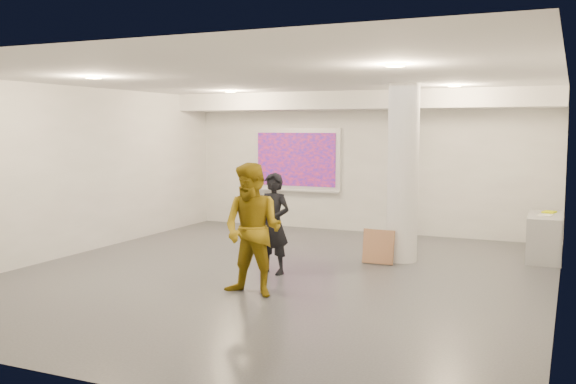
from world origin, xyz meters
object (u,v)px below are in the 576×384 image
at_px(woman, 273,224).
at_px(man, 253,230).
at_px(projection_screen, 296,160).
at_px(credenza, 545,237).
at_px(column, 403,173).

height_order(woman, man, man).
bearing_deg(projection_screen, credenza, -16.01).
bearing_deg(man, credenza, 52.52).
bearing_deg(credenza, projection_screen, 162.67).
bearing_deg(projection_screen, woman, -71.10).
height_order(credenza, man, man).
distance_m(projection_screen, man, 6.03).
relative_size(column, credenza, 2.25).
xyz_separation_m(column, woman, (-1.60, -1.74, -0.72)).
xyz_separation_m(column, credenza, (2.22, 1.13, -1.11)).
bearing_deg(man, woman, 105.99).
relative_size(column, man, 1.67).
relative_size(credenza, man, 0.74).
bearing_deg(woman, column, 57.52).
distance_m(column, credenza, 2.73).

